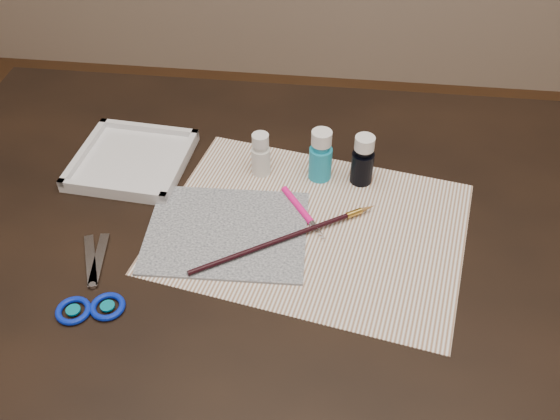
# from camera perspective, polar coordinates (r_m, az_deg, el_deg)

# --- Properties ---
(table) EXTENTS (1.30, 0.90, 0.75)m
(table) POSITION_cam_1_polar(r_m,az_deg,el_deg) (1.29, -0.00, -13.94)
(table) COLOR black
(table) RESTS_ON ground
(paper) EXTENTS (0.54, 0.45, 0.00)m
(paper) POSITION_cam_1_polar(r_m,az_deg,el_deg) (1.01, 2.96, -1.59)
(paper) COLOR white
(paper) RESTS_ON table
(canvas) EXTENTS (0.26, 0.21, 0.00)m
(canvas) POSITION_cam_1_polar(r_m,az_deg,el_deg) (1.00, -4.91, -1.99)
(canvas) COLOR black
(canvas) RESTS_ON paper
(paint_bottle_white) EXTENTS (0.04, 0.04, 0.08)m
(paint_bottle_white) POSITION_cam_1_polar(r_m,az_deg,el_deg) (1.09, -1.77, 5.12)
(paint_bottle_white) COLOR silver
(paint_bottle_white) RESTS_ON table
(paint_bottle_cyan) EXTENTS (0.05, 0.05, 0.10)m
(paint_bottle_cyan) POSITION_cam_1_polar(r_m,az_deg,el_deg) (1.08, 3.74, 5.01)
(paint_bottle_cyan) COLOR #1B99BE
(paint_bottle_cyan) RESTS_ON table
(paint_bottle_navy) EXTENTS (0.05, 0.05, 0.09)m
(paint_bottle_navy) POSITION_cam_1_polar(r_m,az_deg,el_deg) (1.08, 7.58, 4.56)
(paint_bottle_navy) COLOR black
(paint_bottle_navy) RESTS_ON table
(paintbrush) EXTENTS (0.28, 0.19, 0.01)m
(paintbrush) POSITION_cam_1_polar(r_m,az_deg,el_deg) (0.98, 0.62, -2.52)
(paintbrush) COLOR black
(paintbrush) RESTS_ON canvas
(craft_knife) EXTENTS (0.09, 0.12, 0.01)m
(craft_knife) POSITION_cam_1_polar(r_m,az_deg,el_deg) (1.02, 2.22, -0.32)
(craft_knife) COLOR #FF1489
(craft_knife) RESTS_ON paper
(scissors) EXTENTS (0.17, 0.22, 0.01)m
(scissors) POSITION_cam_1_polar(r_m,az_deg,el_deg) (0.97, -17.14, -5.87)
(scissors) COLOR silver
(scissors) RESTS_ON table
(palette_tray) EXTENTS (0.21, 0.21, 0.02)m
(palette_tray) POSITION_cam_1_polar(r_m,az_deg,el_deg) (1.16, -13.38, 4.51)
(palette_tray) COLOR silver
(palette_tray) RESTS_ON table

